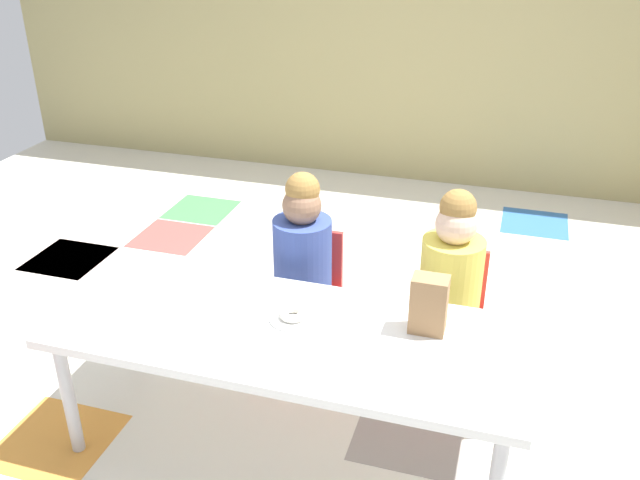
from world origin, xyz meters
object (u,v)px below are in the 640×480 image
Objects in this scene: paper_bag_brown at (429,304)px; paper_plate_near_edge at (294,318)px; seated_child_middle_seat at (452,272)px; seated_child_near_camera at (303,251)px; craft_table at (289,339)px; donut_powdered_on_plate at (294,314)px.

paper_plate_near_edge is at bearing -171.46° from paper_bag_brown.
seated_child_near_camera is at bearing 180.00° from seated_child_middle_seat.
seated_child_near_camera is 5.10× the size of paper_plate_near_edge.
seated_child_middle_seat is (0.52, 0.57, 0.06)m from craft_table.
paper_plate_near_edge is at bearing -135.80° from seated_child_middle_seat.
craft_table is 0.08m from paper_plate_near_edge.
paper_plate_near_edge is (-0.00, 0.06, 0.05)m from craft_table.
craft_table is 17.00× the size of donut_powdered_on_plate.
donut_powdered_on_plate is at bearing 90.24° from craft_table.
craft_table is 9.68× the size of paper_plate_near_edge.
paper_bag_brown is at bearing 8.54° from donut_powdered_on_plate.
donut_powdered_on_plate is at bearing 0.00° from paper_plate_near_edge.
seated_child_middle_seat is at bearing 0.00° from seated_child_near_camera.
paper_bag_brown is 0.50m from paper_plate_near_edge.
seated_child_middle_seat is 0.45m from paper_bag_brown.
paper_bag_brown is (0.49, 0.14, 0.16)m from craft_table.
paper_bag_brown is at bearing -35.17° from seated_child_near_camera.
craft_table is at bearing -164.28° from paper_bag_brown.
paper_bag_brown is (0.62, -0.44, 0.10)m from seated_child_near_camera.
paper_bag_brown is 1.22× the size of paper_plate_near_edge.
seated_child_middle_seat is at bearing 85.32° from paper_bag_brown.
seated_child_near_camera is 1.00× the size of seated_child_middle_seat.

